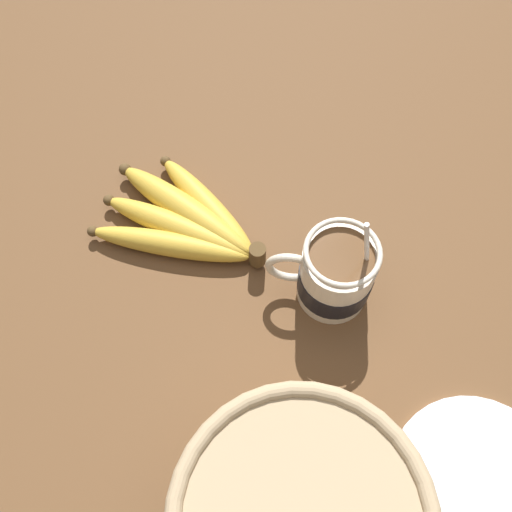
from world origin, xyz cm
name	(u,v)px	position (x,y,z in cm)	size (l,w,h in cm)	color
table	(263,292)	(0.00, 0.00, 1.43)	(139.94, 139.94, 2.87)	brown
coffee_mug	(335,275)	(-7.98, -0.54, 7.51)	(12.23, 8.44, 16.17)	beige
banana_bunch	(185,221)	(10.64, -7.00, 4.51)	(22.21, 15.23, 4.06)	#4C381E
small_plate	(479,486)	(-24.49, 19.05, 3.17)	(18.21, 18.21, 0.60)	white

